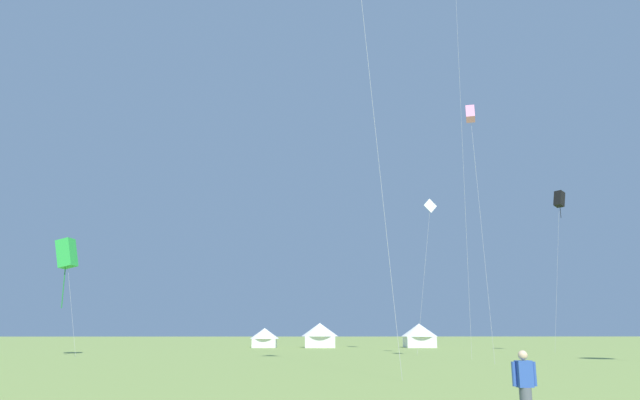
% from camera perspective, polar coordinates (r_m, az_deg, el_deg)
% --- Properties ---
extents(kite_green_box, '(2.95, 1.75, 10.22)m').
position_cam_1_polar(kite_green_box, '(56.57, -23.62, -4.85)').
color(kite_green_box, green).
rests_on(kite_green_box, ground).
extents(kite_black_box, '(2.81, 1.36, 16.55)m').
position_cam_1_polar(kite_black_box, '(66.01, 22.45, 0.06)').
color(kite_black_box, black).
rests_on(kite_black_box, ground).
extents(kite_pink_box, '(0.93, 2.77, 18.89)m').
position_cam_1_polar(kite_pink_box, '(45.76, 14.55, 8.11)').
color(kite_pink_box, pink).
rests_on(kite_pink_box, ground).
extents(kite_white_diamond, '(2.54, 1.00, 14.22)m').
position_cam_1_polar(kite_white_diamond, '(54.89, 10.73, -1.08)').
color(kite_white_diamond, white).
rests_on(kite_white_diamond, ground).
extents(person_spectator, '(0.57, 0.28, 1.73)m').
position_cam_1_polar(person_spectator, '(14.87, 19.51, -17.16)').
color(person_spectator, '#565B66').
rests_on(person_spectator, ground).
extents(festival_tent_left, '(3.75, 3.75, 2.43)m').
position_cam_1_polar(festival_tent_left, '(76.55, -5.47, -13.23)').
color(festival_tent_left, white).
rests_on(festival_tent_left, ground).
extents(festival_tent_center, '(4.73, 4.73, 3.07)m').
position_cam_1_polar(festival_tent_center, '(76.34, -0.01, -13.02)').
color(festival_tent_center, white).
rests_on(festival_tent_center, ground).
extents(festival_tent_right, '(4.63, 4.63, 3.01)m').
position_cam_1_polar(festival_tent_right, '(77.62, 9.72, -12.87)').
color(festival_tent_right, white).
rests_on(festival_tent_right, ground).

